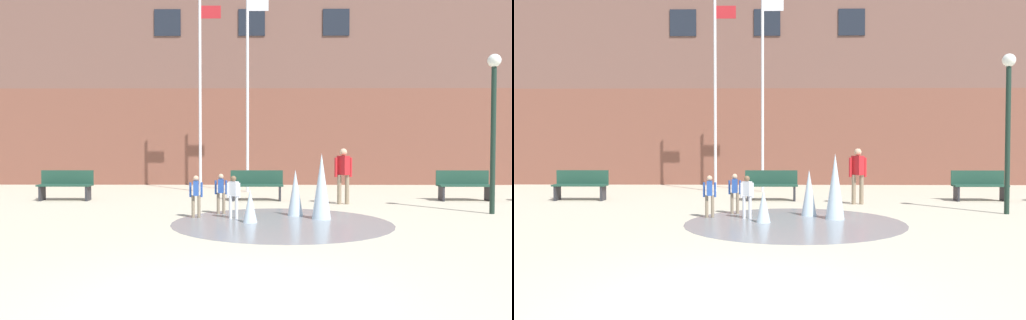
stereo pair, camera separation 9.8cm
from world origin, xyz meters
TOP-DOWN VIEW (x-y plane):
  - ground_plane at (0.00, 0.00)m, footprint 100.00×100.00m
  - library_building at (0.00, 18.45)m, footprint 36.00×6.05m
  - splash_fountain at (1.22, 5.86)m, footprint 4.79×4.79m
  - park_bench_under_left_flagpole at (-5.56, 9.65)m, footprint 1.60×0.44m
  - park_bench_center at (0.25, 9.67)m, footprint 1.60×0.44m
  - park_bench_far_right at (6.53, 9.69)m, footprint 1.60×0.44m
  - adult_watching at (2.72, 8.76)m, footprint 0.50×0.39m
  - child_in_fountain at (-0.61, 6.76)m, footprint 0.31×0.21m
  - child_running at (-0.26, 6.00)m, footprint 0.31×0.22m
  - child_with_pink_shirt at (-1.13, 6.11)m, footprint 0.31×0.22m
  - flagpole_left at (-1.76, 12.47)m, footprint 0.80×0.10m
  - flagpole_right at (-0.07, 12.47)m, footprint 0.80×0.10m
  - lamp_post_right_lane at (6.06, 6.84)m, footprint 0.32×0.32m

SIDE VIEW (x-z plane):
  - ground_plane at x=0.00m, z-range 0.00..0.00m
  - splash_fountain at x=1.22m, z-range -0.28..1.22m
  - park_bench_under_left_flagpole at x=-5.56m, z-range 0.02..0.93m
  - park_bench_center at x=0.25m, z-range 0.02..0.93m
  - park_bench_far_right at x=6.53m, z-range 0.02..0.93m
  - child_in_fountain at x=-0.61m, z-range 0.09..1.07m
  - child_running at x=-0.26m, z-range 0.09..1.07m
  - child_with_pink_shirt at x=-1.13m, z-range 0.09..1.07m
  - adult_watching at x=2.72m, z-range 0.14..1.73m
  - lamp_post_right_lane at x=6.06m, z-range 0.60..4.51m
  - flagpole_left at x=-1.76m, z-range 0.24..7.27m
  - flagpole_right at x=-0.07m, z-range 0.24..7.54m
  - library_building at x=0.00m, z-range 0.00..8.98m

